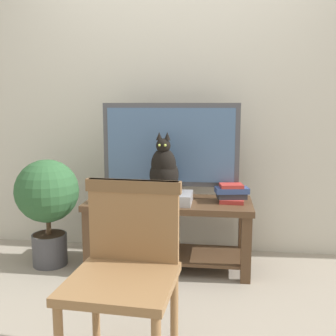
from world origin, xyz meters
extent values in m
plane|color=gray|center=(0.00, 0.00, 0.00)|extent=(12.00, 12.00, 0.00)
cube|color=beige|center=(0.00, 0.96, 1.40)|extent=(7.00, 0.12, 2.80)
cube|color=#513823|center=(-0.02, 0.47, 0.50)|extent=(1.23, 0.49, 0.04)
cube|color=#513823|center=(-0.58, 0.27, 0.24)|extent=(0.07, 0.07, 0.48)
cube|color=#513823|center=(0.55, 0.27, 0.24)|extent=(0.07, 0.07, 0.48)
cube|color=#513823|center=(-0.58, 0.67, 0.24)|extent=(0.07, 0.07, 0.48)
cube|color=#513823|center=(0.55, 0.67, 0.24)|extent=(0.07, 0.07, 0.48)
cube|color=#513823|center=(-0.02, 0.47, 0.10)|extent=(1.13, 0.41, 0.02)
cube|color=#4C4C51|center=(-0.02, 0.58, 0.54)|extent=(0.30, 0.20, 0.03)
cube|color=#4C4C51|center=(-0.02, 0.58, 0.58)|extent=(0.06, 0.04, 0.07)
cube|color=#4C4C51|center=(-0.02, 0.58, 0.93)|extent=(1.03, 0.05, 0.63)
cube|color=#4C6B93|center=(-0.02, 0.55, 0.93)|extent=(0.96, 0.01, 0.55)
sphere|color=#2672F2|center=(0.48, 0.55, 0.63)|extent=(0.01, 0.01, 0.01)
cube|color=#ADADB2|center=(-0.04, 0.40, 0.56)|extent=(0.40, 0.26, 0.08)
cube|color=black|center=(-0.04, 0.27, 0.56)|extent=(0.24, 0.01, 0.04)
ellipsoid|color=black|center=(-0.04, 0.40, 0.73)|extent=(0.21, 0.23, 0.26)
ellipsoid|color=black|center=(-0.04, 0.37, 0.81)|extent=(0.18, 0.15, 0.23)
sphere|color=black|center=(-0.04, 0.36, 0.94)|extent=(0.10, 0.10, 0.10)
cone|color=black|center=(-0.07, 0.36, 1.01)|extent=(0.05, 0.05, 0.06)
cone|color=black|center=(-0.02, 0.36, 1.01)|extent=(0.05, 0.05, 0.06)
sphere|color=#B2C64C|center=(-0.06, 0.31, 0.95)|extent=(0.02, 0.02, 0.02)
sphere|color=#B2C64C|center=(-0.02, 0.31, 0.95)|extent=(0.02, 0.02, 0.02)
cylinder|color=black|center=(0.02, 0.32, 0.62)|extent=(0.08, 0.19, 0.04)
cylinder|color=olive|center=(-0.27, -0.56, 0.21)|extent=(0.04, 0.04, 0.43)
cylinder|color=olive|center=(0.14, -0.59, 0.21)|extent=(0.04, 0.04, 0.43)
cube|color=olive|center=(-0.07, -0.78, 0.45)|extent=(0.50, 0.50, 0.04)
cube|color=olive|center=(-0.06, -0.56, 0.67)|extent=(0.45, 0.06, 0.40)
cube|color=brown|center=(-0.06, -0.56, 0.84)|extent=(0.47, 0.07, 0.06)
cube|color=#B2332D|center=(0.45, 0.48, 0.54)|extent=(0.18, 0.16, 0.03)
cube|color=#2D2D33|center=(0.44, 0.49, 0.57)|extent=(0.23, 0.17, 0.04)
cube|color=#33477A|center=(0.45, 0.48, 0.61)|extent=(0.26, 0.17, 0.04)
cube|color=#B2332D|center=(0.44, 0.48, 0.64)|extent=(0.18, 0.15, 0.03)
cylinder|color=#47474C|center=(-0.94, 0.40, 0.12)|extent=(0.26, 0.26, 0.25)
cylinder|color=#332319|center=(-0.94, 0.40, 0.24)|extent=(0.24, 0.24, 0.02)
cylinder|color=#4C3823|center=(-0.94, 0.40, 0.32)|extent=(0.04, 0.04, 0.15)
sphere|color=#2D5B33|center=(-0.94, 0.40, 0.59)|extent=(0.48, 0.48, 0.48)
camera|label=1|loc=(0.35, -2.41, 1.23)|focal=42.60mm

